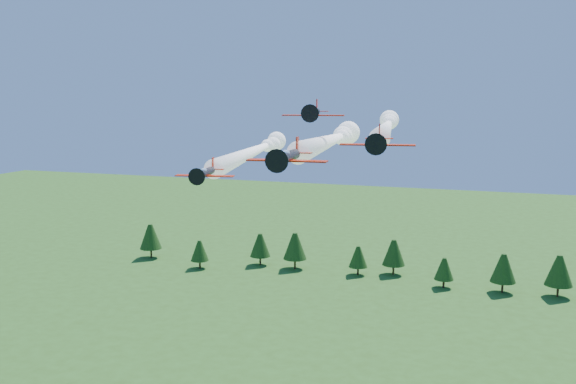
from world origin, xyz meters
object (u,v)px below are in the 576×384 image
(plane_lead, at_px, (332,140))
(plane_slot, at_px, (314,113))
(plane_right, at_px, (387,127))
(plane_left, at_px, (256,150))

(plane_lead, relative_size, plane_slot, 5.17)
(plane_slot, bearing_deg, plane_right, 67.41)
(plane_left, distance_m, plane_right, 22.33)
(plane_left, bearing_deg, plane_right, -3.32)
(plane_left, height_order, plane_slot, plane_slot)
(plane_right, xyz_separation_m, plane_slot, (-5.39, -24.04, 2.89))
(plane_left, distance_m, plane_slot, 27.90)
(plane_left, bearing_deg, plane_slot, -62.75)
(plane_lead, distance_m, plane_slot, 8.49)
(plane_left, relative_size, plane_right, 0.95)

